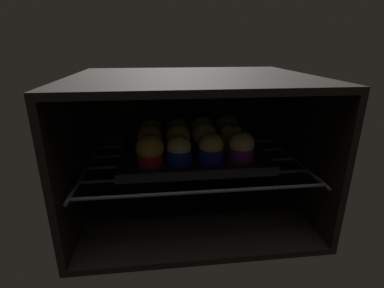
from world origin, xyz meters
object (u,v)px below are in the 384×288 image
object	(u,v)px
muffin_row0_col1	(179,151)
muffin_row1_col1	(178,139)
muffin_row2_col3	(227,129)
muffin_row2_col2	(202,130)
muffin_row1_col2	(204,138)
muffin_row2_col0	(151,132)
muffin_row0_col2	(211,149)
baking_tray	(192,153)
muffin_row1_col3	(231,137)
muffin_row0_col0	(150,151)
muffin_row1_col0	(150,140)
muffin_row0_col3	(242,147)
muffin_row2_col1	(177,131)

from	to	relation	value
muffin_row0_col1	muffin_row1_col1	distance (cm)	7.34
muffin_row2_col3	muffin_row2_col2	bearing A→B (deg)	-177.85
muffin_row1_col2	muffin_row2_col3	bearing A→B (deg)	43.79
muffin_row2_col0	muffin_row0_col2	bearing A→B (deg)	-44.80
baking_tray	muffin_row1_col3	bearing A→B (deg)	1.56
muffin_row2_col0	muffin_row0_col0	bearing A→B (deg)	-90.12
muffin_row1_col0	muffin_row1_col2	world-z (taller)	muffin_row1_col0
muffin_row2_col0	muffin_row2_col2	xyz separation A→B (cm)	(14.86, 0.46, 0.03)
muffin_row2_col3	muffin_row0_col3	bearing A→B (deg)	-89.76
baking_tray	muffin_row2_col3	xyz separation A→B (cm)	(11.33, 7.82, 4.18)
muffin_row2_col0	muffin_row2_col3	xyz separation A→B (cm)	(22.25, 0.74, -0.01)
muffin_row1_col0	muffin_row2_col0	bearing A→B (deg)	88.29
muffin_row0_col0	muffin_row0_col2	world-z (taller)	muffin_row0_col0
muffin_row0_col2	muffin_row1_col0	distance (cm)	16.73
muffin_row0_col2	muffin_row1_col1	bearing A→B (deg)	135.57
muffin_row2_col0	muffin_row0_col1	bearing A→B (deg)	-64.54
muffin_row1_col1	muffin_row2_col1	size ratio (longest dim) A/B	1.04
muffin_row0_col1	muffin_row2_col0	xyz separation A→B (cm)	(-6.95, 14.59, 0.42)
muffin_row1_col0	muffin_row0_col0	bearing A→B (deg)	-88.66
muffin_row0_col0	muffin_row1_col0	bearing A→B (deg)	91.34
muffin_row1_col0	muffin_row2_col3	xyz separation A→B (cm)	(22.46, 7.76, -0.14)
muffin_row1_col3	muffin_row2_col1	world-z (taller)	muffin_row1_col3
muffin_row0_col2	muffin_row0_col3	bearing A→B (deg)	-1.22
muffin_row0_col0	muffin_row2_col3	world-z (taller)	muffin_row2_col3
muffin_row2_col0	baking_tray	bearing A→B (deg)	-32.94
muffin_row0_col0	muffin_row0_col3	size ratio (longest dim) A/B	1.01
muffin_row0_col2	muffin_row1_col3	xyz separation A→B (cm)	(7.00, 7.81, 0.16)
muffin_row1_col0	muffin_row0_col3	bearing A→B (deg)	-18.97
muffin_row2_col1	muffin_row1_col2	bearing A→B (deg)	-46.36
muffin_row0_col0	muffin_row1_col2	world-z (taller)	muffin_row1_col2
muffin_row1_col2	muffin_row2_col2	distance (cm)	7.38
muffin_row1_col1	muffin_row2_col3	bearing A→B (deg)	28.07
baking_tray	muffin_row0_col2	bearing A→B (deg)	-63.34
muffin_row1_col0	muffin_row2_col0	distance (cm)	7.02
muffin_row0_col2	muffin_row2_col2	xyz separation A→B (cm)	(0.16, 15.06, 0.25)
muffin_row0_col0	muffin_row2_col3	size ratio (longest dim) A/B	0.98
muffin_row2_col1	muffin_row2_col3	xyz separation A→B (cm)	(14.84, 0.42, 0.08)
muffin_row0_col3	muffin_row1_col2	size ratio (longest dim) A/B	0.98
muffin_row2_col0	muffin_row2_col3	size ratio (longest dim) A/B	1.04
baking_tray	muffin_row0_col0	size ratio (longest dim) A/B	4.82
muffin_row1_col3	muffin_row2_col3	distance (cm)	7.55
muffin_row1_col0	muffin_row1_col3	xyz separation A→B (cm)	(21.91, 0.23, -0.20)
muffin_row1_col3	muffin_row2_col0	xyz separation A→B (cm)	(-21.70, 6.79, 0.06)
muffin_row1_col3	muffin_row2_col2	distance (cm)	9.97
muffin_row0_col0	muffin_row1_col0	xyz separation A→B (cm)	(-0.18, 7.65, 0.21)
muffin_row0_col2	muffin_row1_col0	bearing A→B (deg)	153.05
muffin_row0_col0	muffin_row0_col3	world-z (taller)	same
muffin_row0_col3	muffin_row1_col3	world-z (taller)	muffin_row1_col3
muffin_row0_col2	muffin_row2_col1	xyz separation A→B (cm)	(-7.29, 14.92, 0.14)
muffin_row1_col3	muffin_row2_col2	xyz separation A→B (cm)	(-6.84, 7.25, 0.09)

